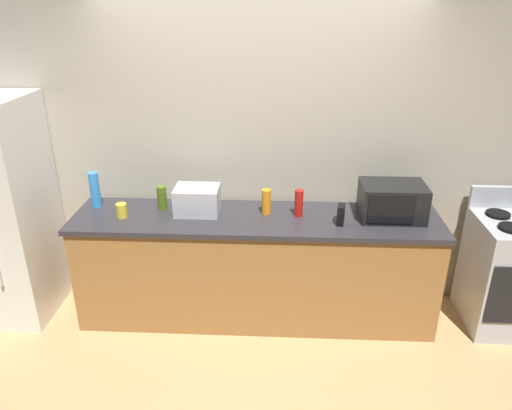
% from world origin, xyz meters
% --- Properties ---
extents(ground_plane, '(8.00, 8.00, 0.00)m').
position_xyz_m(ground_plane, '(0.00, 0.00, 0.00)').
color(ground_plane, tan).
extents(back_wall, '(6.40, 0.10, 2.70)m').
position_xyz_m(back_wall, '(0.00, 0.81, 1.35)').
color(back_wall, '#B2A893').
rests_on(back_wall, ground_plane).
extents(counter_run, '(2.84, 0.64, 0.90)m').
position_xyz_m(counter_run, '(0.00, 0.40, 0.45)').
color(counter_run, '#9E6B38').
rests_on(counter_run, ground_plane).
extents(stove_range, '(0.60, 0.61, 1.08)m').
position_xyz_m(stove_range, '(2.00, 0.40, 0.46)').
color(stove_range, '#B7BABF').
rests_on(stove_range, ground_plane).
extents(microwave, '(0.48, 0.35, 0.27)m').
position_xyz_m(microwave, '(1.03, 0.45, 1.04)').
color(microwave, black).
rests_on(microwave, counter_run).
extents(toaster_oven, '(0.34, 0.26, 0.21)m').
position_xyz_m(toaster_oven, '(-0.46, 0.46, 1.01)').
color(toaster_oven, '#B7BABF').
rests_on(toaster_oven, counter_run).
extents(cordless_phone, '(0.07, 0.12, 0.15)m').
position_xyz_m(cordless_phone, '(0.64, 0.31, 0.98)').
color(cordless_phone, black).
rests_on(cordless_phone, counter_run).
extents(bottle_olive_oil, '(0.08, 0.08, 0.19)m').
position_xyz_m(bottle_olive_oil, '(-0.75, 0.52, 0.99)').
color(bottle_olive_oil, '#4C6B19').
rests_on(bottle_olive_oil, counter_run).
extents(bottle_hot_sauce, '(0.07, 0.07, 0.21)m').
position_xyz_m(bottle_hot_sauce, '(0.33, 0.44, 1.01)').
color(bottle_hot_sauce, red).
rests_on(bottle_hot_sauce, counter_run).
extents(bottle_dish_soap, '(0.07, 0.07, 0.20)m').
position_xyz_m(bottle_dish_soap, '(0.08, 0.47, 1.00)').
color(bottle_dish_soap, orange).
rests_on(bottle_dish_soap, counter_run).
extents(bottle_spray_cleaner, '(0.08, 0.08, 0.29)m').
position_xyz_m(bottle_spray_cleaner, '(-1.29, 0.53, 1.05)').
color(bottle_spray_cleaner, '#338CE5').
rests_on(bottle_spray_cleaner, counter_run).
extents(mug_yellow, '(0.08, 0.08, 0.11)m').
position_xyz_m(mug_yellow, '(-1.03, 0.35, 0.95)').
color(mug_yellow, yellow).
rests_on(mug_yellow, counter_run).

